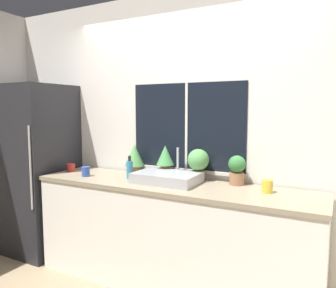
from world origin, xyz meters
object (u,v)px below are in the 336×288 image
(mug_blue, at_px, (86,171))
(mug_red, at_px, (71,167))
(soap_bottle, at_px, (130,169))
(refrigerator, at_px, (41,169))
(sink, at_px, (167,178))
(potted_plant_center_left, at_px, (165,158))
(mug_yellow, at_px, (267,186))
(potted_plant_far_right, at_px, (237,169))
(potted_plant_center_right, at_px, (198,162))
(potted_plant_far_left, at_px, (135,157))

(mug_blue, relative_size, mug_red, 1.09)
(soap_bottle, relative_size, mug_blue, 2.27)
(refrigerator, relative_size, soap_bottle, 8.51)
(sink, xyz_separation_m, potted_plant_center_left, (-0.13, 0.21, 0.14))
(potted_plant_center_left, bearing_deg, mug_yellow, -8.89)
(sink, relative_size, potted_plant_far_right, 2.21)
(potted_plant_far_right, distance_m, soap_bottle, 0.99)
(potted_plant_center_right, xyz_separation_m, mug_yellow, (0.65, -0.16, -0.12))
(sink, xyz_separation_m, potted_plant_center_right, (0.21, 0.21, 0.13))
(sink, height_order, mug_blue, sink)
(soap_bottle, xyz_separation_m, mug_blue, (-0.44, -0.11, -0.04))
(refrigerator, distance_m, sink, 1.59)
(sink, bearing_deg, potted_plant_center_right, 44.16)
(potted_plant_far_left, relative_size, potted_plant_center_right, 1.03)
(potted_plant_center_right, xyz_separation_m, mug_blue, (-1.04, -0.34, -0.12))
(potted_plant_far_left, xyz_separation_m, mug_blue, (-0.35, -0.34, -0.12))
(mug_blue, bearing_deg, potted_plant_far_left, 44.02)
(refrigerator, distance_m, potted_plant_center_right, 1.82)
(potted_plant_center_left, distance_m, potted_plant_center_right, 0.34)
(soap_bottle, relative_size, mug_yellow, 2.10)
(refrigerator, bearing_deg, potted_plant_far_right, 5.90)
(refrigerator, height_order, mug_red, refrigerator)
(soap_bottle, height_order, mug_blue, soap_bottle)
(sink, distance_m, soap_bottle, 0.39)
(mug_yellow, bearing_deg, sink, -176.56)
(sink, xyz_separation_m, mug_yellow, (0.86, 0.05, 0.01))
(mug_yellow, relative_size, mug_blue, 1.08)
(potted_plant_far_left, distance_m, mug_yellow, 1.36)
(mug_red, bearing_deg, sink, 0.09)
(refrigerator, xyz_separation_m, mug_red, (0.44, 0.01, 0.05))
(sink, height_order, mug_yellow, sink)
(sink, height_order, potted_plant_center_left, potted_plant_center_left)
(refrigerator, xyz_separation_m, potted_plant_center_right, (1.80, 0.22, 0.18))
(potted_plant_center_left, relative_size, potted_plant_center_right, 1.06)
(mug_red, bearing_deg, refrigerator, -178.09)
(sink, bearing_deg, potted_plant_far_right, 19.87)
(potted_plant_center_right, relative_size, potted_plant_far_right, 1.14)
(potted_plant_far_left, relative_size, mug_blue, 3.13)
(potted_plant_center_left, bearing_deg, potted_plant_far_left, 180.00)
(potted_plant_far_right, relative_size, mug_blue, 2.68)
(soap_bottle, bearing_deg, potted_plant_far_left, 112.55)
(sink, distance_m, potted_plant_far_left, 0.54)
(potted_plant_far_left, xyz_separation_m, soap_bottle, (0.09, -0.23, -0.08))
(potted_plant_far_left, height_order, potted_plant_center_left, potted_plant_center_left)
(potted_plant_center_left, relative_size, potted_plant_far_right, 1.20)
(potted_plant_center_left, distance_m, mug_red, 1.05)
(refrigerator, bearing_deg, soap_bottle, -0.15)
(sink, bearing_deg, mug_red, -179.91)
(refrigerator, distance_m, potted_plant_far_right, 2.18)
(refrigerator, bearing_deg, sink, 0.59)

